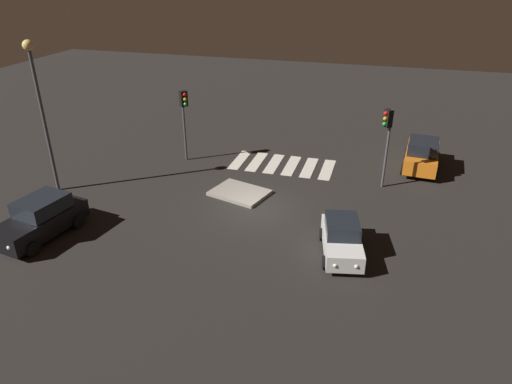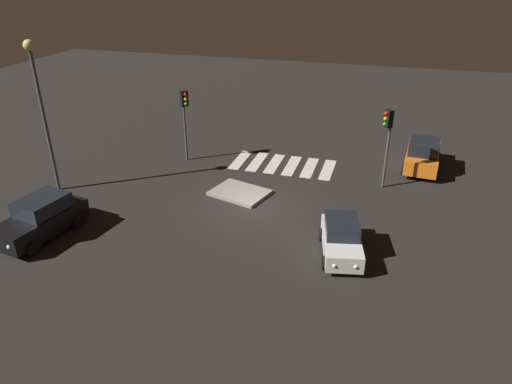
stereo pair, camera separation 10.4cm
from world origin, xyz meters
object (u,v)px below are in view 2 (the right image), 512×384
at_px(traffic_island, 240,193).
at_px(car_orange, 423,155).
at_px(traffic_light_east, 185,108).
at_px(traffic_light_south, 388,130).
at_px(car_white, 341,238).
at_px(street_lamp, 39,93).
at_px(car_black, 41,218).

xyz_separation_m(traffic_island, car_orange, (-9.82, -6.55, 0.86)).
xyz_separation_m(traffic_island, traffic_light_east, (4.80, -3.75, 3.40)).
bearing_deg(traffic_light_south, car_white, 43.16).
bearing_deg(street_lamp, traffic_light_south, -162.80).
bearing_deg(car_orange, car_black, 132.05).
xyz_separation_m(car_white, car_black, (13.74, 2.40, 0.14)).
bearing_deg(car_black, street_lamp, -140.48).
relative_size(traffic_island, car_black, 0.77).
distance_m(car_white, car_black, 13.95).
xyz_separation_m(traffic_light_south, street_lamp, (17.67, 5.47, 2.09)).
bearing_deg(traffic_light_south, traffic_light_east, -39.25).
bearing_deg(traffic_light_south, traffic_island, -13.80).
distance_m(car_orange, street_lamp, 22.34).
distance_m(traffic_island, car_black, 10.19).
xyz_separation_m(car_black, street_lamp, (2.54, -4.40, 4.65)).
xyz_separation_m(traffic_light_south, traffic_light_east, (12.33, -0.62, -0.00)).
bearing_deg(car_orange, street_lamp, 118.72).
bearing_deg(car_orange, car_white, 166.07).
bearing_deg(traffic_light_east, traffic_island, 1.93).
bearing_deg(car_black, traffic_light_east, 174.58).
bearing_deg(car_black, car_white, 109.39).
relative_size(car_white, street_lamp, 0.47).
height_order(car_orange, car_white, car_orange).
distance_m(car_black, traffic_light_south, 18.24).
distance_m(car_black, street_lamp, 6.89).
bearing_deg(street_lamp, car_orange, -155.98).
height_order(traffic_island, car_white, car_white).
xyz_separation_m(traffic_island, street_lamp, (10.14, 2.34, 5.49)).
bearing_deg(car_black, traffic_island, 141.06).
bearing_deg(car_orange, traffic_light_east, 105.54).
bearing_deg(street_lamp, car_black, 120.04).
relative_size(car_orange, traffic_light_south, 0.99).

